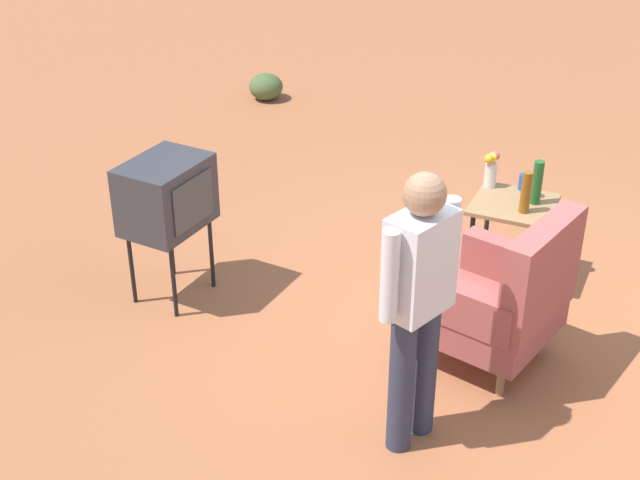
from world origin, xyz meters
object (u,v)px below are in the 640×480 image
Objects in this scene: flower_vase at (491,168)px; armchair at (504,297)px; person_standing at (418,297)px; soda_can_blue at (523,182)px; side_table at (512,214)px; bottle_wine_green at (537,183)px; soda_can_red at (532,189)px; bottle_tall_amber at (526,192)px; tv_on_stand at (166,196)px.

armchair is at bearing 19.22° from flower_vase.
person_standing reaches higher than soda_can_blue.
side_table is at bearing -1.45° from soda_can_blue.
person_standing is (1.93, -0.07, 0.41)m from side_table.
person_standing is 5.12× the size of bottle_wine_green.
person_standing is at bearing -4.35° from soda_can_red.
bottle_tall_amber is 0.44m from flower_vase.
bottle_tall_amber is at bearing -13.64° from bottle_wine_green.
person_standing is 2.13m from flower_vase.
flower_vase is (-2.12, -0.16, -0.18)m from person_standing.
tv_on_stand reaches higher than side_table.
tv_on_stand is 3.43× the size of bottle_tall_amber.
bottle_wine_green is (-0.17, 0.04, 0.01)m from bottle_tall_amber.
soda_can_red is at bearing 82.33° from flower_vase.
flower_vase is at bearing -175.64° from person_standing.
bottle_tall_amber is (0.35, 0.09, 0.09)m from soda_can_blue.
tv_on_stand is 2.57m from soda_can_red.
armchair is 2.32m from tv_on_stand.
soda_can_red is at bearing -179.36° from bottle_tall_amber.
bottle_wine_green reaches higher than side_table.
bottle_wine_green is (-1.26, 2.23, -0.01)m from tv_on_stand.
armchair is 1.34m from flower_vase.
armchair reaches higher than bottle_tall_amber.
flower_vase reaches higher than soda_can_blue.
soda_can_red reaches higher than side_table.
soda_can_red is at bearing 121.76° from tv_on_stand.
flower_vase is (-0.19, -0.23, 0.24)m from side_table.
person_standing reaches higher than soda_can_red.
armchair reaches higher than soda_can_blue.
tv_on_stand is at bearing -60.51° from bottle_wine_green.
side_table is 5.04× the size of soda_can_blue.
armchair is 1.72× the size of side_table.
tv_on_stand is 2.55m from soda_can_blue.
soda_can_blue is (-0.24, 0.01, 0.15)m from side_table.
armchair reaches higher than side_table.
armchair is 1.22m from soda_can_red.
flower_vase is at bearing -78.34° from soda_can_blue.
armchair is at bearing 8.81° from soda_can_blue.
flower_vase is at bearing -133.06° from bottle_tall_amber.
side_table is 1.97m from person_standing.
armchair is at bearing 162.80° from person_standing.
person_standing is (0.88, -0.27, 0.44)m from armchair.
tv_on_stand is 3.22× the size of bottle_wine_green.
armchair is at bearing 3.65° from bottle_wine_green.
flower_vase is (-0.14, -0.36, -0.01)m from bottle_wine_green.
bottle_wine_green is 1.21× the size of flower_vase.
bottle_tall_amber reaches higher than soda_can_red.
tv_on_stand is at bearing -55.47° from soda_can_blue.
bottle_tall_amber is 1.13× the size of flower_vase.
person_standing is (0.73, 2.02, 0.16)m from tv_on_stand.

